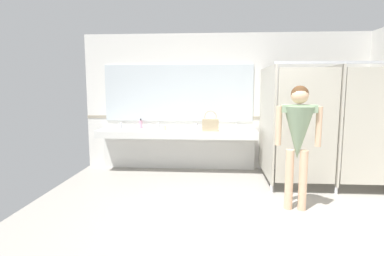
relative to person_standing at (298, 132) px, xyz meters
name	(u,v)px	position (x,y,z in m)	size (l,w,h in m)	color
ground_plane	(239,227)	(-0.80, -0.50, -1.12)	(5.92, 5.87, 0.10)	gray
wall_back	(230,102)	(-0.80, 2.19, 0.29)	(5.92, 0.12, 2.72)	silver
wall_back_tile_band	(230,118)	(-0.80, 2.13, -0.02)	(5.92, 0.01, 0.06)	#9E937F
vanity_counter	(177,140)	(-1.86, 1.91, -0.46)	(3.11, 0.57, 0.94)	silver
mirror_panel	(178,93)	(-1.86, 2.12, 0.47)	(3.01, 0.02, 1.13)	silver
bathroom_stalls	(329,123)	(0.81, 1.16, 0.00)	(2.06, 1.49, 2.05)	#B2AD9E
person_standing	(298,132)	(0.00, 0.00, 0.00)	(0.59, 0.45, 1.69)	#DBAD89
handbag	(210,124)	(-1.19, 1.68, -0.11)	(0.31, 0.13, 0.40)	tan
soap_dispenser	(141,124)	(-2.61, 2.00, -0.16)	(0.07, 0.07, 0.20)	#D899B2
paper_cup	(165,128)	(-2.08, 1.75, -0.20)	(0.07, 0.07, 0.09)	beige
floor_drain_cover	(229,207)	(-0.91, 0.00, -1.07)	(0.14, 0.14, 0.01)	#B7BABF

